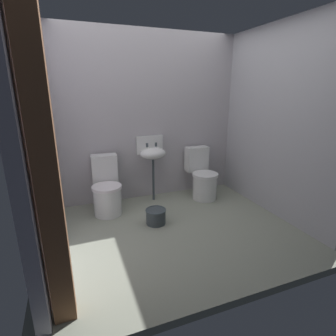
{
  "coord_description": "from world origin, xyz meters",
  "views": [
    {
      "loc": [
        -1.15,
        -2.73,
        1.68
      ],
      "look_at": [
        0.0,
        0.27,
        0.7
      ],
      "focal_mm": 27.91,
      "sensor_mm": 36.0,
      "label": 1
    }
  ],
  "objects_px": {
    "toilet_left": "(107,190)",
    "bucket": "(156,216)",
    "sink": "(152,153)",
    "wooden_door_post": "(44,159)",
    "toilet_right": "(202,178)"
  },
  "relations": [
    {
      "from": "sink",
      "to": "wooden_door_post",
      "type": "bearing_deg",
      "value": -124.89
    },
    {
      "from": "wooden_door_post",
      "to": "sink",
      "type": "bearing_deg",
      "value": 55.11
    },
    {
      "from": "toilet_left",
      "to": "toilet_right",
      "type": "distance_m",
      "value": 1.5
    },
    {
      "from": "toilet_left",
      "to": "bucket",
      "type": "height_order",
      "value": "toilet_left"
    },
    {
      "from": "sink",
      "to": "bucket",
      "type": "height_order",
      "value": "sink"
    },
    {
      "from": "sink",
      "to": "toilet_left",
      "type": "bearing_deg",
      "value": -165.67
    },
    {
      "from": "wooden_door_post",
      "to": "toilet_right",
      "type": "xyz_separation_m",
      "value": [
        2.08,
        1.7,
        -0.93
      ]
    },
    {
      "from": "wooden_door_post",
      "to": "sink",
      "type": "height_order",
      "value": "wooden_door_post"
    },
    {
      "from": "toilet_right",
      "to": "sink",
      "type": "bearing_deg",
      "value": -14.61
    },
    {
      "from": "wooden_door_post",
      "to": "bucket",
      "type": "distance_m",
      "value": 1.94
    },
    {
      "from": "toilet_left",
      "to": "toilet_right",
      "type": "relative_size",
      "value": 1.0
    },
    {
      "from": "wooden_door_post",
      "to": "toilet_right",
      "type": "bearing_deg",
      "value": 39.16
    },
    {
      "from": "wooden_door_post",
      "to": "toilet_right",
      "type": "distance_m",
      "value": 2.84
    },
    {
      "from": "sink",
      "to": "bucket",
      "type": "xyz_separation_m",
      "value": [
        -0.21,
        -0.77,
        -0.65
      ]
    },
    {
      "from": "bucket",
      "to": "sink",
      "type": "bearing_deg",
      "value": 74.88
    }
  ]
}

